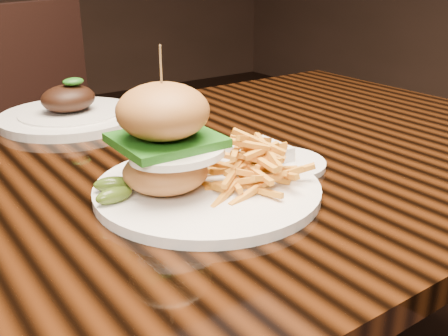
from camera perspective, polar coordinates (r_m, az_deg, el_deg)
dining_table at (r=0.89m, az=-6.38°, el=-4.77°), size 1.60×0.90×0.75m
burger_plate at (r=0.74m, az=-2.59°, el=1.01°), size 0.33×0.33×0.22m
side_saucer at (r=0.87m, az=6.05°, el=0.52°), size 0.15×0.15×0.02m
ramekin at (r=0.86m, az=3.88°, el=1.24°), size 0.09×0.09×0.04m
far_dish at (r=1.15m, az=-16.42°, el=5.73°), size 0.29×0.29×0.09m
chair_far at (r=1.74m, az=-17.24°, el=3.02°), size 0.61×0.61×0.95m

